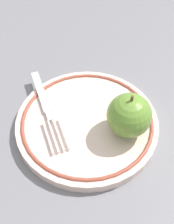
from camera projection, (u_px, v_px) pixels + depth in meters
ground_plane at (97, 121)px, 0.50m from camera, size 2.00×2.00×0.00m
plate at (87, 124)px, 0.48m from camera, size 0.22×0.22×0.02m
apple_red_whole at (131, 113)px, 0.44m from camera, size 0.07×0.07×0.07m
fork at (46, 106)px, 0.49m from camera, size 0.12×0.15×0.00m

